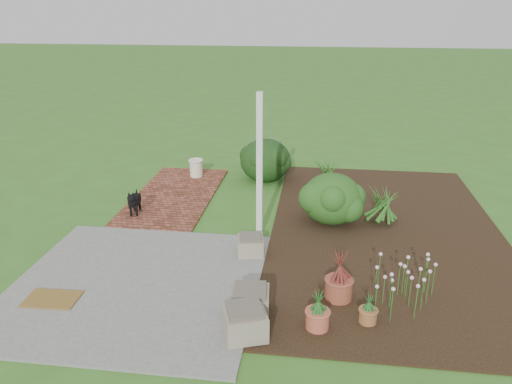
# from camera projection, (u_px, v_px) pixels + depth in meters

# --- Properties ---
(ground) EXTENTS (80.00, 80.00, 0.00)m
(ground) POSITION_uv_depth(u_px,v_px,m) (242.00, 237.00, 8.63)
(ground) COLOR #3C6921
(ground) RESTS_ON ground
(concrete_patio) EXTENTS (3.50, 3.50, 0.04)m
(concrete_patio) POSITION_uv_depth(u_px,v_px,m) (136.00, 284.00, 7.16)
(concrete_patio) COLOR slate
(concrete_patio) RESTS_ON ground
(brick_path) EXTENTS (1.60, 3.50, 0.04)m
(brick_path) POSITION_uv_depth(u_px,v_px,m) (175.00, 195.00, 10.46)
(brick_path) COLOR #5C2D1D
(brick_path) RESTS_ON ground
(garden_bed) EXTENTS (4.00, 7.00, 0.03)m
(garden_bed) POSITION_uv_depth(u_px,v_px,m) (386.00, 232.00, 8.78)
(garden_bed) COLOR black
(garden_bed) RESTS_ON ground
(veranda_post) EXTENTS (0.10, 0.10, 2.50)m
(veranda_post) POSITION_uv_depth(u_px,v_px,m) (260.00, 168.00, 8.24)
(veranda_post) COLOR white
(veranda_post) RESTS_ON ground
(stone_trough_near) EXTENTS (0.63, 0.63, 0.33)m
(stone_trough_near) POSITION_uv_depth(u_px,v_px,m) (245.00, 323.00, 5.99)
(stone_trough_near) COLOR #766F5C
(stone_trough_near) RESTS_ON concrete_patio
(stone_trough_mid) EXTENTS (0.53, 0.53, 0.32)m
(stone_trough_mid) POSITION_uv_depth(u_px,v_px,m) (250.00, 303.00, 6.39)
(stone_trough_mid) COLOR gray
(stone_trough_mid) RESTS_ON concrete_patio
(stone_trough_far) EXTENTS (0.46, 0.46, 0.27)m
(stone_trough_far) POSITION_uv_depth(u_px,v_px,m) (251.00, 246.00, 7.95)
(stone_trough_far) COLOR #756A59
(stone_trough_far) RESTS_ON concrete_patio
(coir_doormat) EXTENTS (0.72, 0.48, 0.02)m
(coir_doormat) POSITION_uv_depth(u_px,v_px,m) (52.00, 299.00, 6.75)
(coir_doormat) COLOR brown
(coir_doormat) RESTS_ON concrete_patio
(black_dog) EXTENTS (0.20, 0.54, 0.47)m
(black_dog) POSITION_uv_depth(u_px,v_px,m) (134.00, 201.00, 9.38)
(black_dog) COLOR black
(black_dog) RESTS_ON brick_path
(cream_ceramic_urn) EXTENTS (0.36, 0.36, 0.39)m
(cream_ceramic_urn) POSITION_uv_depth(u_px,v_px,m) (196.00, 168.00, 11.48)
(cream_ceramic_urn) COLOR beige
(cream_ceramic_urn) RESTS_ON brick_path
(evergreen_shrub) EXTENTS (1.16, 1.16, 0.93)m
(evergreen_shrub) POSITION_uv_depth(u_px,v_px,m) (332.00, 197.00, 9.04)
(evergreen_shrub) COLOR #0F3C0E
(evergreen_shrub) RESTS_ON garden_bed
(agapanthus_clump_back) EXTENTS (0.98, 0.98, 0.78)m
(agapanthus_clump_back) POSITION_uv_depth(u_px,v_px,m) (382.00, 202.00, 9.04)
(agapanthus_clump_back) COLOR #1A3D13
(agapanthus_clump_back) RESTS_ON garden_bed
(agapanthus_clump_front) EXTENTS (1.06, 1.06, 0.84)m
(agapanthus_clump_front) POSITION_uv_depth(u_px,v_px,m) (327.00, 172.00, 10.52)
(agapanthus_clump_front) COLOR #0F3810
(agapanthus_clump_front) RESTS_ON garden_bed
(pink_flower_patch) EXTENTS (1.13, 1.13, 0.60)m
(pink_flower_patch) POSITION_uv_depth(u_px,v_px,m) (407.00, 287.00, 6.52)
(pink_flower_patch) COLOR #113D0F
(pink_flower_patch) RESTS_ON garden_bed
(terracotta_pot_bronze) EXTENTS (0.38, 0.38, 0.30)m
(terracotta_pot_bronze) POSITION_uv_depth(u_px,v_px,m) (339.00, 289.00, 6.75)
(terracotta_pot_bronze) COLOR brown
(terracotta_pot_bronze) RESTS_ON garden_bed
(terracotta_pot_small_left) EXTENTS (0.29, 0.29, 0.19)m
(terracotta_pot_small_left) POSITION_uv_depth(u_px,v_px,m) (368.00, 316.00, 6.27)
(terracotta_pot_small_left) COLOR #945B32
(terracotta_pot_small_left) RESTS_ON garden_bed
(terracotta_pot_small_right) EXTENTS (0.37, 0.37, 0.24)m
(terracotta_pot_small_right) POSITION_uv_depth(u_px,v_px,m) (317.00, 319.00, 6.15)
(terracotta_pot_small_right) COLOR #B7573E
(terracotta_pot_small_right) RESTS_ON garden_bed
(purple_flowering_bush) EXTENTS (1.48, 1.48, 0.98)m
(purple_flowering_bush) POSITION_uv_depth(u_px,v_px,m) (265.00, 159.00, 11.27)
(purple_flowering_bush) COLOR black
(purple_flowering_bush) RESTS_ON ground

